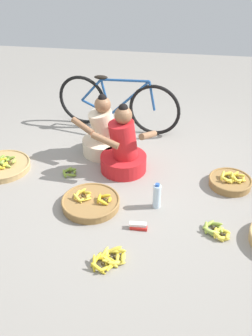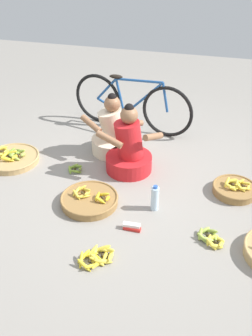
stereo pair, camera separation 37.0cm
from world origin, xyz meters
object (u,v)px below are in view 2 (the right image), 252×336
(water_bottle, at_px, (155,198))
(loose_bananas_back_center, at_px, (97,257))
(loose_bananas_front_right, at_px, (75,169))
(packet_carton_stack, at_px, (132,227))
(bicycle_leaning, at_px, (131,104))
(banana_basket_back_left, at_px, (12,158))
(vendor_woman_behind, at_px, (113,134))
(loose_bananas_near_vendor, at_px, (211,238))
(banana_basket_near_bicycle, at_px, (89,200))
(vendor_woman_front, at_px, (129,150))
(banana_basket_front_center, at_px, (235,189))

(water_bottle, bearing_deg, loose_bananas_back_center, -112.39)
(loose_bananas_front_right, xyz_separation_m, packet_carton_stack, (0.87, -0.78, 0.00))
(bicycle_leaning, xyz_separation_m, banana_basket_back_left, (-1.12, -1.21, -0.31))
(vendor_woman_behind, relative_size, bicycle_leaning, 0.45)
(vendor_woman_behind, bearing_deg, loose_bananas_near_vendor, -44.30)
(loose_bananas_front_right, bearing_deg, loose_bananas_back_center, -60.49)
(banana_basket_back_left, relative_size, banana_basket_near_bicycle, 1.10)
(vendor_woman_front, relative_size, banana_basket_back_left, 1.27)
(loose_bananas_near_vendor, bearing_deg, banana_basket_near_bicycle, 170.13)
(vendor_woman_front, height_order, banana_basket_front_center, vendor_woman_front)
(bicycle_leaning, distance_m, loose_bananas_back_center, 2.46)
(vendor_woman_front, distance_m, packet_carton_stack, 1.03)
(vendor_woman_behind, bearing_deg, banana_basket_back_left, -153.01)
(bicycle_leaning, distance_m, packet_carton_stack, 2.07)
(banana_basket_front_center, distance_m, loose_bananas_near_vendor, 0.80)
(loose_bananas_front_right, bearing_deg, banana_basket_front_center, 1.71)
(loose_bananas_back_center, bearing_deg, loose_bananas_front_right, 119.51)
(bicycle_leaning, relative_size, packet_carton_stack, 9.97)
(banana_basket_near_bicycle, xyz_separation_m, loose_bananas_near_vendor, (1.22, -0.21, -0.02))
(loose_bananas_back_center, bearing_deg, banana_basket_near_bicycle, 114.96)
(loose_bananas_front_right, bearing_deg, water_bottle, -23.05)
(vendor_woman_behind, relative_size, loose_bananas_near_vendor, 2.78)
(bicycle_leaning, bearing_deg, packet_carton_stack, -74.67)
(bicycle_leaning, distance_m, loose_bananas_near_vendor, 2.33)
(banana_basket_near_bicycle, bearing_deg, loose_bananas_near_vendor, -9.87)
(vendor_woman_front, bearing_deg, banana_basket_back_left, -171.69)
(loose_bananas_back_center, bearing_deg, packet_carton_stack, 67.01)
(banana_basket_near_bicycle, bearing_deg, loose_bananas_front_right, 124.96)
(packet_carton_stack, bearing_deg, water_bottle, 68.36)
(vendor_woman_front, relative_size, loose_bananas_back_center, 2.62)
(bicycle_leaning, height_order, banana_basket_back_left, bicycle_leaning)
(bicycle_leaning, bearing_deg, banana_basket_near_bicycle, -88.82)
(vendor_woman_front, distance_m, loose_bananas_front_right, 0.65)
(bicycle_leaning, relative_size, banana_basket_near_bicycle, 2.91)
(vendor_woman_front, bearing_deg, bicycle_leaning, 103.87)
(vendor_woman_front, distance_m, loose_bananas_near_vendor, 1.38)
(bicycle_leaning, bearing_deg, banana_basket_back_left, -132.78)
(banana_basket_back_left, bearing_deg, banana_basket_near_bicycle, -23.57)
(banana_basket_back_left, bearing_deg, banana_basket_front_center, 1.52)
(banana_basket_front_center, xyz_separation_m, loose_bananas_front_right, (-1.75, -0.05, -0.03))
(loose_bananas_near_vendor, distance_m, loose_bananas_back_center, 1.01)
(banana_basket_back_left, distance_m, packet_carton_stack, 1.83)
(loose_bananas_near_vendor, relative_size, packet_carton_stack, 1.61)
(packet_carton_stack, bearing_deg, banana_basket_front_center, 43.13)
(loose_bananas_back_center, height_order, water_bottle, water_bottle)
(loose_bananas_near_vendor, distance_m, water_bottle, 0.66)
(water_bottle, bearing_deg, banana_basket_back_left, 167.08)
(water_bottle, bearing_deg, banana_basket_near_bicycle, -171.84)
(vendor_woman_behind, xyz_separation_m, banana_basket_back_left, (-1.08, -0.55, -0.19))
(banana_basket_front_center, bearing_deg, vendor_woman_behind, 161.88)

